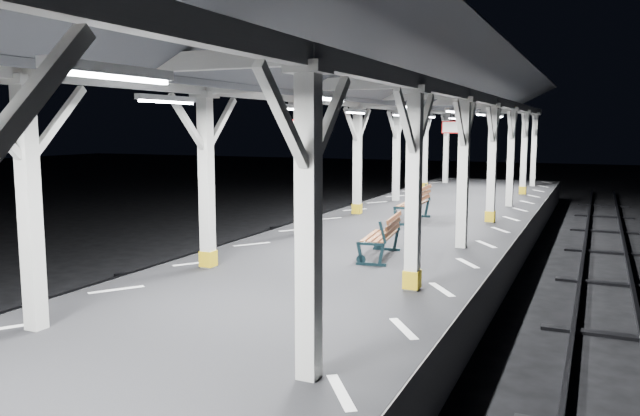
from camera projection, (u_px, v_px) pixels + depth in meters
The scene contains 8 objects.
ground at pixel (246, 371), 9.41m from camera, with size 120.00×120.00×0.00m, color black.
platform at pixel (245, 340), 9.35m from camera, with size 6.00×50.00×1.00m, color black.
hazard_stripes_left at pixel (116, 290), 10.28m from camera, with size 1.00×48.00×0.01m, color silver.
hazard_stripes_right at pixel (403, 329), 8.29m from camera, with size 1.00×48.00×0.01m, color silver.
track_left at pixel (10, 324), 11.43m from camera, with size 2.20×60.00×0.16m.
canopy at pixel (240, 64), 8.81m from camera, with size 5.40×49.00×4.65m.
bench_mid at pixel (384, 235), 12.73m from camera, with size 0.82×1.72×0.90m.
bench_far at pixel (416, 203), 17.68m from camera, with size 0.79×1.90×1.01m.
Camera 1 is at (4.71, -7.77, 3.67)m, focal length 35.00 mm.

